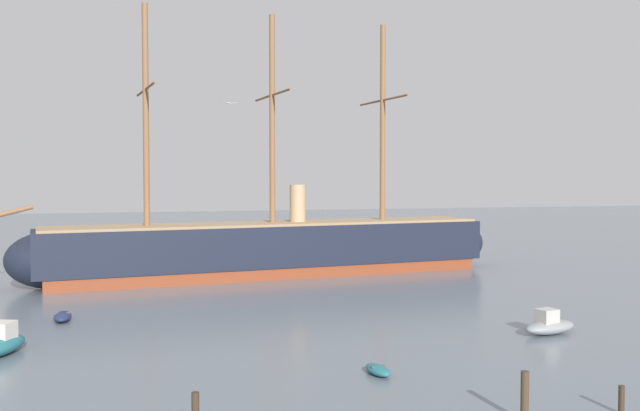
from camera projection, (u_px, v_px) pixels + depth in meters
tall_ship at (273, 248)px, 76.82m from camera, size 59.07×14.96×28.45m
dinghy_near_centre at (378, 370)px, 38.51m from camera, size 1.30×2.38×0.54m
motorboat_mid_left at (0, 344)px, 42.82m from camera, size 3.60×5.09×1.97m
motorboat_mid_right at (549, 325)px, 48.37m from camera, size 4.55×2.68×1.79m
dinghy_alongside_bow at (63, 317)px, 52.79m from camera, size 1.30×2.93×0.69m
motorboat_distant_centre at (231, 263)px, 83.66m from camera, size 4.06×3.02×1.58m
mooring_piling_nearest at (525, 397)px, 30.99m from camera, size 0.37×0.37×2.31m
mooring_piling_right_pair at (621, 400)px, 32.14m from camera, size 0.28×0.28×1.33m
seagull_in_flight at (229, 103)px, 49.82m from camera, size 1.21×0.53×0.14m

